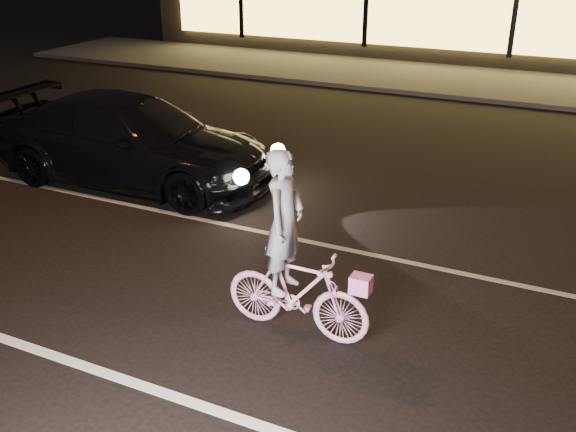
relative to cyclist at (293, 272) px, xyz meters
The scene contains 6 objects.
ground 0.75m from the cyclist, 17.35° to the left, with size 90.00×90.00×0.00m, color black.
lane_stripe_near 1.63m from the cyclist, 83.26° to the right, with size 60.00×0.12×0.01m, color silver.
lane_stripe_far 2.18m from the cyclist, 85.24° to the left, with size 60.00×0.10×0.01m, color gray.
sidewalk 13.07m from the cyclist, 89.25° to the left, with size 30.00×4.00×0.12m, color #383533.
cyclist is the anchor object (origin of this frame).
sedan 5.25m from the cyclist, 145.69° to the left, with size 5.03×2.18×1.44m.
Camera 1 is at (2.25, -5.35, 3.98)m, focal length 40.00 mm.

